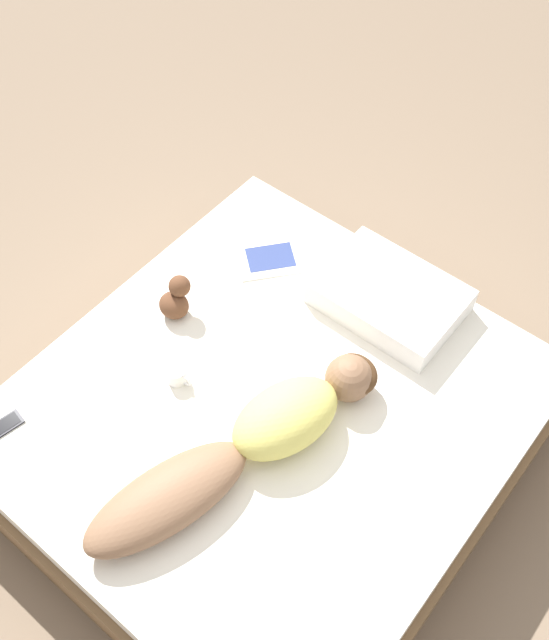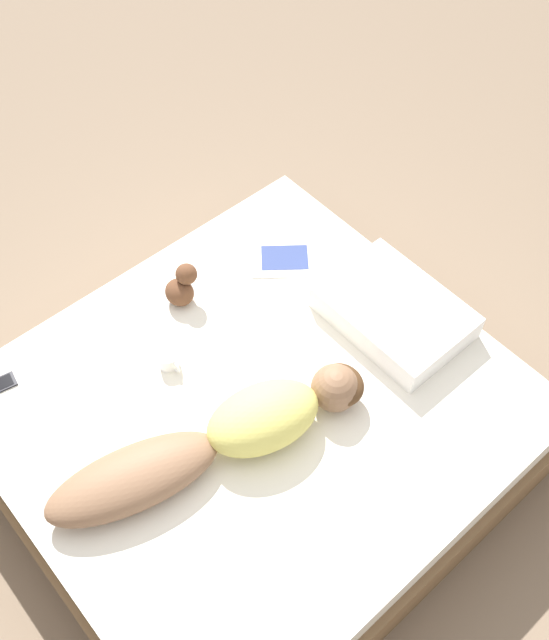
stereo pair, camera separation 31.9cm
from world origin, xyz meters
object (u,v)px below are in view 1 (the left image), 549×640
(open_magazine, at_px, (266,241))
(person, at_px, (251,442))
(coffee_mug, at_px, (177,374))
(cell_phone, at_px, (5,425))

(open_magazine, bearing_deg, person, -14.07)
(coffee_mug, distance_m, cell_phone, 0.70)
(open_magazine, height_order, coffee_mug, coffee_mug)
(open_magazine, height_order, cell_phone, same)
(coffee_mug, relative_size, cell_phone, 0.80)
(person, relative_size, coffee_mug, 10.78)
(person, xyz_separation_m, cell_phone, (-0.83, -0.52, -0.09))
(open_magazine, bearing_deg, coffee_mug, -36.46)
(person, bearing_deg, coffee_mug, -173.40)
(cell_phone, bearing_deg, person, 42.95)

